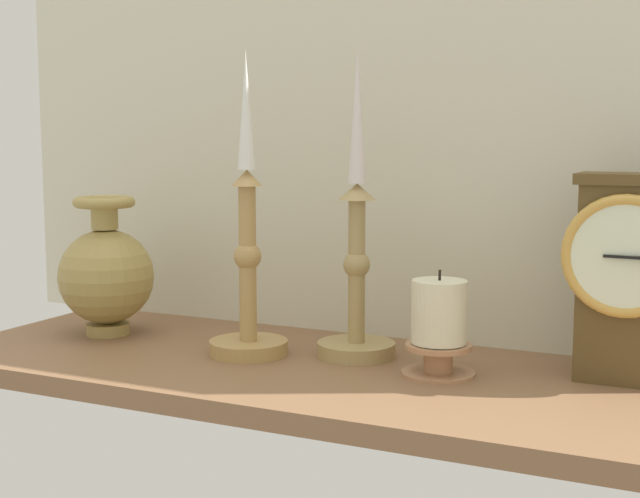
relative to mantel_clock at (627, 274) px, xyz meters
The scene contains 7 objects.
ground_plane 35.81cm from the mantel_clock, 165.81° to the right, with size 100.00×36.00×2.40cm, color brown.
back_wall 39.51cm from the mantel_clock, 162.19° to the left, with size 120.00×2.00×65.00cm, color beige.
mantel_clock is the anchor object (origin of this frame).
candlestick_tall_left 44.60cm from the mantel_clock, behind, with size 9.88×9.88×37.62cm.
candlestick_tall_center 31.44cm from the mantel_clock, behind, with size 9.72×9.72×38.37cm.
brass_vase_bulbous 67.64cm from the mantel_clock, behind, with size 13.04×13.04×19.12cm.
pillar_candle_front 21.50cm from the mantel_clock, 161.94° to the right, with size 8.49×8.49×12.18cm.
Camera 1 is at (42.76, -92.65, 26.89)cm, focal length 49.29 mm.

